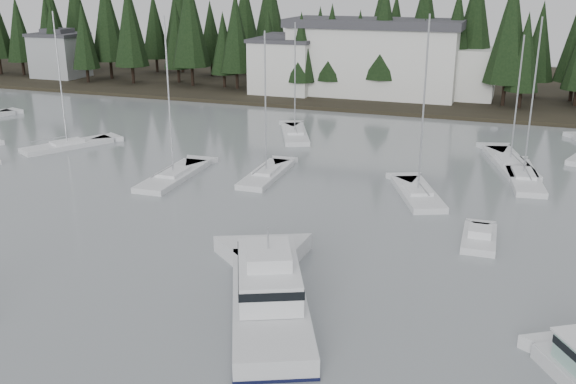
# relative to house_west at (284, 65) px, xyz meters

# --- Properties ---
(far_shore_land) EXTENTS (240.00, 54.00, 1.00)m
(far_shore_land) POSITION_rel_house_west_xyz_m (18.00, 18.00, -4.65)
(far_shore_land) COLOR black
(far_shore_land) RESTS_ON ground
(conifer_treeline) EXTENTS (200.00, 22.00, 20.00)m
(conifer_treeline) POSITION_rel_house_west_xyz_m (18.00, 7.00, -4.65)
(conifer_treeline) COLOR black
(conifer_treeline) RESTS_ON ground
(house_west) EXTENTS (9.54, 7.42, 8.75)m
(house_west) POSITION_rel_house_west_xyz_m (0.00, 0.00, 0.00)
(house_west) COLOR silver
(house_west) RESTS_ON ground
(house_far_west) EXTENTS (8.48, 7.42, 8.25)m
(house_far_west) POSITION_rel_house_west_xyz_m (-42.00, 2.00, -0.25)
(house_far_west) COLOR #999EA0
(house_far_west) RESTS_ON ground
(harbor_inn) EXTENTS (29.50, 11.50, 10.90)m
(harbor_inn) POSITION_rel_house_west_xyz_m (15.04, 3.34, 1.12)
(harbor_inn) COLOR silver
(harbor_inn) RESTS_ON ground
(cabin_cruiser_center) EXTENTS (8.69, 13.04, 5.39)m
(cabin_cruiser_center) POSITION_rel_house_west_xyz_m (21.92, -62.15, -3.85)
(cabin_cruiser_center) COLOR silver
(cabin_cruiser_center) RESTS_ON ground
(sailboat_2) EXTENTS (6.25, 10.02, 13.04)m
(sailboat_2) POSITION_rel_house_west_xyz_m (10.06, -23.86, -4.59)
(sailboat_2) COLOR silver
(sailboat_2) RESTS_ON ground
(sailboat_5) EXTENTS (3.96, 10.74, 14.53)m
(sailboat_5) POSITION_rel_house_west_xyz_m (34.50, -32.54, -4.57)
(sailboat_5) COLOR silver
(sailboat_5) RESTS_ON ground
(sailboat_8) EXTENTS (5.75, 8.82, 15.00)m
(sailboat_8) POSITION_rel_house_west_xyz_m (26.44, -40.40, -4.56)
(sailboat_8) COLOR silver
(sailboat_8) RESTS_ON ground
(sailboat_9) EXTENTS (3.10, 9.79, 14.58)m
(sailboat_9) POSITION_rel_house_west_xyz_m (5.16, -42.72, -4.58)
(sailboat_9) COLOR silver
(sailboat_9) RESTS_ON ground
(sailboat_10) EXTENTS (2.74, 8.88, 13.35)m
(sailboat_10) POSITION_rel_house_west_xyz_m (12.78, -39.48, -4.57)
(sailboat_10) COLOR silver
(sailboat_10) RESTS_ON ground
(sailboat_11) EXTENTS (6.72, 9.43, 14.42)m
(sailboat_11) POSITION_rel_house_west_xyz_m (-10.79, -36.81, -4.57)
(sailboat_11) COLOR silver
(sailboat_11) RESTS_ON ground
(sailboat_12) EXTENTS (5.73, 11.33, 12.69)m
(sailboat_12) POSITION_rel_house_west_xyz_m (33.27, -28.10, -4.60)
(sailboat_12) COLOR silver
(sailboat_12) RESTS_ON ground
(runabout_1) EXTENTS (2.35, 5.14, 1.42)m
(runabout_1) POSITION_rel_house_west_xyz_m (31.84, -48.49, -4.52)
(runabout_1) COLOR silver
(runabout_1) RESTS_ON ground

